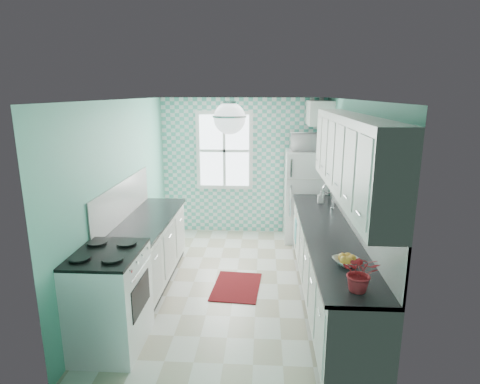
# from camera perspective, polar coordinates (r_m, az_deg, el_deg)

# --- Properties ---
(floor) EXTENTS (3.00, 4.40, 0.02)m
(floor) POSITION_cam_1_polar(r_m,az_deg,el_deg) (5.75, -0.66, -12.89)
(floor) COLOR silver
(floor) RESTS_ON ground
(ceiling) EXTENTS (3.00, 4.40, 0.02)m
(ceiling) POSITION_cam_1_polar(r_m,az_deg,el_deg) (5.13, -0.74, 13.11)
(ceiling) COLOR white
(ceiling) RESTS_ON wall_back
(wall_back) EXTENTS (3.00, 0.02, 2.50)m
(wall_back) POSITION_cam_1_polar(r_m,az_deg,el_deg) (7.45, 0.51, 3.65)
(wall_back) COLOR #65BEA5
(wall_back) RESTS_ON floor
(wall_front) EXTENTS (3.00, 0.02, 2.50)m
(wall_front) POSITION_cam_1_polar(r_m,az_deg,el_deg) (3.22, -3.54, -10.64)
(wall_front) COLOR #65BEA5
(wall_front) RESTS_ON floor
(wall_left) EXTENTS (0.02, 4.40, 2.50)m
(wall_left) POSITION_cam_1_polar(r_m,az_deg,el_deg) (5.61, -16.28, -0.39)
(wall_left) COLOR #65BEA5
(wall_left) RESTS_ON floor
(wall_right) EXTENTS (0.02, 4.40, 2.50)m
(wall_right) POSITION_cam_1_polar(r_m,az_deg,el_deg) (5.41, 15.48, -0.86)
(wall_right) COLOR #65BEA5
(wall_right) RESTS_ON floor
(accent_wall) EXTENTS (3.00, 0.01, 2.50)m
(accent_wall) POSITION_cam_1_polar(r_m,az_deg,el_deg) (7.43, 0.50, 3.62)
(accent_wall) COLOR #57BCA8
(accent_wall) RESTS_ON wall_back
(window) EXTENTS (1.04, 0.05, 1.44)m
(window) POSITION_cam_1_polar(r_m,az_deg,el_deg) (7.38, -2.24, 5.90)
(window) COLOR white
(window) RESTS_ON wall_back
(backsplash_right) EXTENTS (0.02, 3.60, 0.51)m
(backsplash_right) POSITION_cam_1_polar(r_m,az_deg,el_deg) (5.04, 16.11, -2.63)
(backsplash_right) COLOR white
(backsplash_right) RESTS_ON wall_right
(backsplash_left) EXTENTS (0.02, 2.15, 0.51)m
(backsplash_left) POSITION_cam_1_polar(r_m,az_deg,el_deg) (5.55, -16.28, -1.14)
(backsplash_left) COLOR white
(backsplash_left) RESTS_ON wall_left
(upper_cabinets_right) EXTENTS (0.33, 3.20, 0.90)m
(upper_cabinets_right) POSITION_cam_1_polar(r_m,az_deg,el_deg) (4.67, 15.38, 5.00)
(upper_cabinets_right) COLOR silver
(upper_cabinets_right) RESTS_ON wall_right
(upper_cabinet_fridge) EXTENTS (0.40, 0.74, 0.40)m
(upper_cabinet_fridge) POSITION_cam_1_polar(r_m,az_deg,el_deg) (7.01, 11.24, 10.97)
(upper_cabinet_fridge) COLOR silver
(upper_cabinet_fridge) RESTS_ON wall_right
(ceiling_light) EXTENTS (0.34, 0.34, 0.35)m
(ceiling_light) POSITION_cam_1_polar(r_m,az_deg,el_deg) (4.34, -1.51, 10.48)
(ceiling_light) COLOR silver
(ceiling_light) RESTS_ON ceiling
(base_cabinets_right) EXTENTS (0.60, 3.60, 0.90)m
(base_cabinets_right) POSITION_cam_1_polar(r_m,az_deg,el_deg) (5.24, 12.43, -10.44)
(base_cabinets_right) COLOR white
(base_cabinets_right) RESTS_ON floor
(countertop_right) EXTENTS (0.63, 3.60, 0.04)m
(countertop_right) POSITION_cam_1_polar(r_m,az_deg,el_deg) (5.07, 12.54, -5.59)
(countertop_right) COLOR black
(countertop_right) RESTS_ON base_cabinets_right
(base_cabinets_left) EXTENTS (0.60, 2.15, 0.90)m
(base_cabinets_left) POSITION_cam_1_polar(r_m,az_deg,el_deg) (5.69, -13.00, -8.45)
(base_cabinets_left) COLOR white
(base_cabinets_left) RESTS_ON floor
(countertop_left) EXTENTS (0.63, 2.15, 0.04)m
(countertop_left) POSITION_cam_1_polar(r_m,az_deg,el_deg) (5.53, -13.12, -3.95)
(countertop_left) COLOR black
(countertop_left) RESTS_ON base_cabinets_left
(fridge) EXTENTS (0.70, 0.70, 1.62)m
(fridge) POSITION_cam_1_polar(r_m,az_deg,el_deg) (7.18, 9.22, -0.55)
(fridge) COLOR white
(fridge) RESTS_ON floor
(stove) EXTENTS (0.68, 0.86, 1.03)m
(stove) POSITION_cam_1_polar(r_m,az_deg,el_deg) (4.46, -18.19, -14.16)
(stove) COLOR white
(stove) RESTS_ON floor
(sink) EXTENTS (0.45, 0.38, 0.53)m
(sink) POSITION_cam_1_polar(r_m,az_deg,el_deg) (5.88, 11.44, -2.65)
(sink) COLOR silver
(sink) RESTS_ON countertop_right
(rug) EXTENTS (0.69, 0.93, 0.01)m
(rug) POSITION_cam_1_polar(r_m,az_deg,el_deg) (5.63, -0.50, -13.29)
(rug) COLOR #64100A
(rug) RESTS_ON floor
(dish_towel) EXTENTS (0.06, 0.24, 0.36)m
(dish_towel) POSITION_cam_1_polar(r_m,az_deg,el_deg) (6.37, 7.92, -5.49)
(dish_towel) COLOR #52BA9C
(dish_towel) RESTS_ON base_cabinets_right
(fruit_bowl) EXTENTS (0.33, 0.33, 0.06)m
(fruit_bowl) POSITION_cam_1_polar(r_m,az_deg,el_deg) (4.13, 14.93, -9.53)
(fruit_bowl) COLOR white
(fruit_bowl) RESTS_ON countertop_right
(potted_plant) EXTENTS (0.34, 0.31, 0.34)m
(potted_plant) POSITION_cam_1_polar(r_m,az_deg,el_deg) (3.60, 16.75, -10.93)
(potted_plant) COLOR #A71430
(potted_plant) RESTS_ON countertop_right
(soap_bottle) EXTENTS (0.09, 0.09, 0.19)m
(soap_bottle) POSITION_cam_1_polar(r_m,az_deg,el_deg) (6.25, 11.39, -0.69)
(soap_bottle) COLOR #81A3AD
(soap_bottle) RESTS_ON countertop_right
(microwave) EXTENTS (0.55, 0.39, 0.30)m
(microwave) POSITION_cam_1_polar(r_m,az_deg,el_deg) (7.00, 9.52, 7.05)
(microwave) COLOR white
(microwave) RESTS_ON fridge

